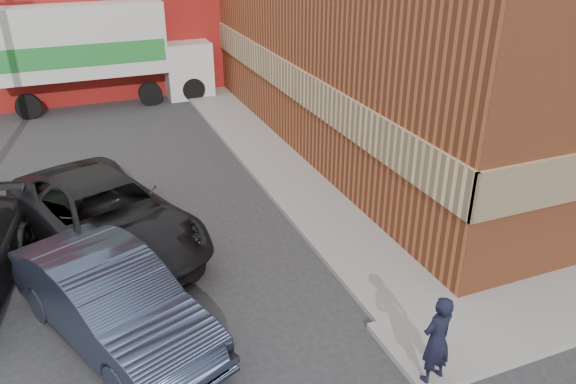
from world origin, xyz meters
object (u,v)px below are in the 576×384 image
object	(u,v)px
sedan	(113,302)
suv_a	(106,216)
warehouse	(23,19)
man	(437,339)
box_truck	(103,46)

from	to	relation	value
sedan	suv_a	bearing A→B (deg)	62.94
warehouse	man	bearing A→B (deg)	-74.94
man	sedan	size ratio (longest dim) A/B	0.33
warehouse	sedan	world-z (taller)	warehouse
man	box_truck	xyz separation A→B (m)	(-3.04, 17.55, 1.33)
warehouse	suv_a	xyz separation A→B (m)	(1.50, -15.35, -2.02)
warehouse	man	xyz separation A→B (m)	(5.80, -21.55, -1.91)
sedan	suv_a	xyz separation A→B (m)	(0.20, 3.19, 0.02)
suv_a	man	bearing A→B (deg)	-75.03
sedan	suv_a	distance (m)	3.19
box_truck	warehouse	bearing A→B (deg)	124.74
warehouse	suv_a	distance (m)	15.56
man	suv_a	bearing A→B (deg)	-65.34
suv_a	box_truck	xyz separation A→B (m)	(1.26, 11.35, 1.44)
suv_a	box_truck	distance (m)	11.51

